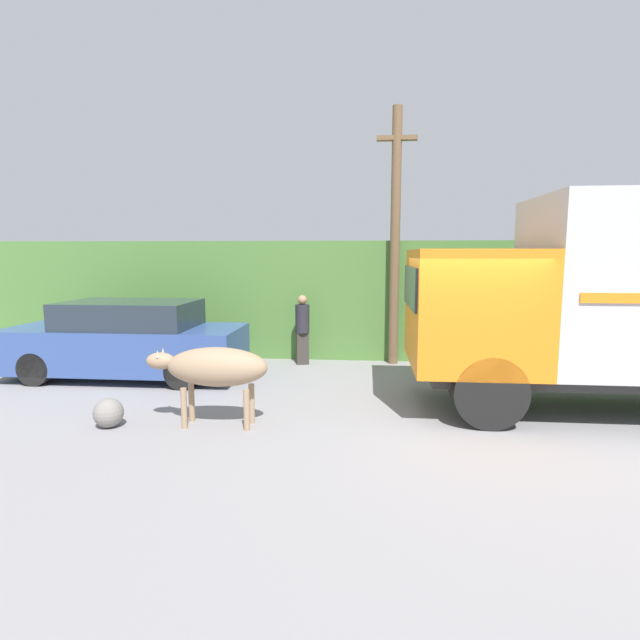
{
  "coord_description": "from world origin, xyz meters",
  "views": [
    {
      "loc": [
        -1.32,
        -7.79,
        2.56
      ],
      "look_at": [
        -2.05,
        -0.06,
        1.53
      ],
      "focal_mm": 28.0,
      "sensor_mm": 36.0,
      "label": 1
    }
  ],
  "objects_px": {
    "cargo_truck": "(632,296)",
    "brown_cow": "(214,368)",
    "parked_suv": "(127,341)",
    "pedestrian_on_hill": "(302,327)",
    "utility_pole": "(395,233)",
    "roadside_rock": "(108,413)"
  },
  "relations": [
    {
      "from": "cargo_truck",
      "to": "brown_cow",
      "type": "height_order",
      "value": "cargo_truck"
    },
    {
      "from": "parked_suv",
      "to": "pedestrian_on_hill",
      "type": "bearing_deg",
      "value": 27.47
    },
    {
      "from": "pedestrian_on_hill",
      "to": "utility_pole",
      "type": "distance_m",
      "value": 3.02
    },
    {
      "from": "cargo_truck",
      "to": "parked_suv",
      "type": "height_order",
      "value": "cargo_truck"
    },
    {
      "from": "brown_cow",
      "to": "utility_pole",
      "type": "distance_m",
      "value": 5.84
    },
    {
      "from": "cargo_truck",
      "to": "parked_suv",
      "type": "bearing_deg",
      "value": 168.85
    },
    {
      "from": "brown_cow",
      "to": "utility_pole",
      "type": "xyz_separation_m",
      "value": [
        2.87,
        4.61,
        2.15
      ]
    },
    {
      "from": "brown_cow",
      "to": "pedestrian_on_hill",
      "type": "relative_size",
      "value": 1.14
    },
    {
      "from": "roadside_rock",
      "to": "utility_pole",
      "type": "bearing_deg",
      "value": 47.4
    },
    {
      "from": "brown_cow",
      "to": "utility_pole",
      "type": "height_order",
      "value": "utility_pole"
    },
    {
      "from": "cargo_truck",
      "to": "pedestrian_on_hill",
      "type": "relative_size",
      "value": 4.06
    },
    {
      "from": "utility_pole",
      "to": "roadside_rock",
      "type": "distance_m",
      "value": 7.14
    },
    {
      "from": "cargo_truck",
      "to": "parked_suv",
      "type": "relative_size",
      "value": 1.37
    },
    {
      "from": "parked_suv",
      "to": "pedestrian_on_hill",
      "type": "height_order",
      "value": "pedestrian_on_hill"
    },
    {
      "from": "pedestrian_on_hill",
      "to": "utility_pole",
      "type": "bearing_deg",
      "value": 172.39
    },
    {
      "from": "cargo_truck",
      "to": "pedestrian_on_hill",
      "type": "bearing_deg",
      "value": 149.69
    },
    {
      "from": "utility_pole",
      "to": "cargo_truck",
      "type": "bearing_deg",
      "value": -42.63
    },
    {
      "from": "cargo_truck",
      "to": "roadside_rock",
      "type": "xyz_separation_m",
      "value": [
        -8.03,
        -1.53,
        -1.68
      ]
    },
    {
      "from": "brown_cow",
      "to": "roadside_rock",
      "type": "height_order",
      "value": "brown_cow"
    },
    {
      "from": "brown_cow",
      "to": "pedestrian_on_hill",
      "type": "distance_m",
      "value": 4.38
    },
    {
      "from": "parked_suv",
      "to": "brown_cow",
      "type": "bearing_deg",
      "value": -42.47
    },
    {
      "from": "utility_pole",
      "to": "roadside_rock",
      "type": "xyz_separation_m",
      "value": [
        -4.44,
        -4.83,
        -2.81
      ]
    }
  ]
}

